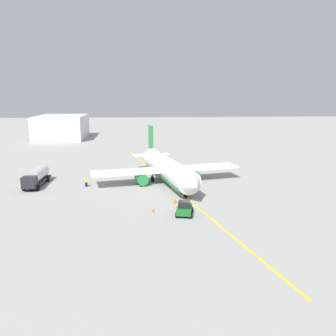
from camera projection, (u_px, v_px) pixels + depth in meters
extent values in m
plane|color=#9E9B96|center=(168.00, 183.00, 66.26)|extent=(400.00, 400.00, 0.00)
cylinder|color=white|center=(168.00, 168.00, 65.63)|extent=(24.29, 9.18, 3.99)
cube|color=#238C3D|center=(168.00, 174.00, 65.86)|extent=(22.84, 8.18, 1.12)
cone|color=white|center=(193.00, 185.00, 53.16)|extent=(4.10, 4.47, 3.83)
cone|color=white|center=(150.00, 154.00, 78.65)|extent=(5.30, 4.33, 3.39)
cube|color=#238C3D|center=(151.00, 137.00, 77.19)|extent=(3.20, 1.06, 5.20)
cube|color=white|center=(151.00, 155.00, 78.02)|extent=(4.19, 8.72, 0.24)
cube|color=white|center=(167.00, 170.00, 66.67)|extent=(11.08, 29.37, 0.36)
cylinder|color=#238C3D|center=(193.00, 175.00, 67.67)|extent=(3.58, 2.75, 2.10)
cylinder|color=#238C3D|center=(141.00, 179.00, 64.70)|extent=(3.58, 2.75, 2.10)
cylinder|color=#4C4C51|center=(186.00, 191.00, 56.66)|extent=(0.24, 0.24, 1.25)
cylinder|color=black|center=(186.00, 194.00, 56.79)|extent=(1.16, 0.63, 1.10)
cylinder|color=#4C4C51|center=(177.00, 174.00, 68.63)|extent=(0.24, 0.24, 1.25)
cylinder|color=black|center=(177.00, 177.00, 68.76)|extent=(1.16, 0.63, 1.10)
cylinder|color=#4C4C51|center=(152.00, 176.00, 67.14)|extent=(0.24, 0.24, 1.25)
cylinder|color=black|center=(152.00, 179.00, 67.27)|extent=(1.16, 0.63, 1.10)
cube|color=#2D2D33|center=(38.00, 181.00, 64.85)|extent=(9.68, 2.65, 0.30)
cube|color=#232328|center=(29.00, 182.00, 60.33)|extent=(2.04, 2.43, 2.00)
cube|color=black|center=(28.00, 181.00, 59.37)|extent=(0.19, 2.00, 0.90)
cylinder|color=silver|center=(38.00, 174.00, 65.16)|extent=(6.88, 2.41, 2.30)
cylinder|color=black|center=(38.00, 188.00, 61.02)|extent=(1.11, 0.37, 1.10)
cylinder|color=black|center=(24.00, 188.00, 60.88)|extent=(1.11, 0.37, 1.10)
cylinder|color=black|center=(48.00, 179.00, 67.29)|extent=(1.11, 0.37, 1.10)
cylinder|color=black|center=(35.00, 179.00, 67.14)|extent=(1.11, 0.37, 1.10)
cube|color=#196B28|center=(184.00, 209.00, 48.56)|extent=(3.91, 2.65, 0.90)
cube|color=black|center=(184.00, 204.00, 47.89)|extent=(1.68, 1.84, 0.90)
cylinder|color=black|center=(178.00, 209.00, 50.03)|extent=(0.84, 0.45, 0.80)
cylinder|color=black|center=(192.00, 209.00, 49.80)|extent=(0.84, 0.45, 0.80)
cylinder|color=black|center=(177.00, 215.00, 47.51)|extent=(0.84, 0.45, 0.80)
cylinder|color=black|center=(191.00, 216.00, 47.28)|extent=(0.84, 0.45, 0.80)
cube|color=navy|center=(86.00, 184.00, 63.65)|extent=(0.45, 0.52, 0.85)
cube|color=yellow|center=(86.00, 181.00, 63.50)|extent=(0.51, 0.61, 0.60)
sphere|color=tan|center=(86.00, 178.00, 63.41)|extent=(0.24, 0.24, 0.24)
cone|color=#F2590F|center=(175.00, 201.00, 53.90)|extent=(0.67, 0.67, 0.74)
cone|color=#F2590F|center=(153.00, 210.00, 49.83)|extent=(0.51, 0.51, 0.57)
cube|color=silver|center=(62.00, 127.00, 133.24)|extent=(25.35, 18.37, 8.92)
cube|color=#4C515B|center=(39.00, 131.00, 132.68)|extent=(17.46, 0.56, 5.89)
cube|color=yellow|center=(168.00, 183.00, 66.26)|extent=(79.26, 18.18, 0.01)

